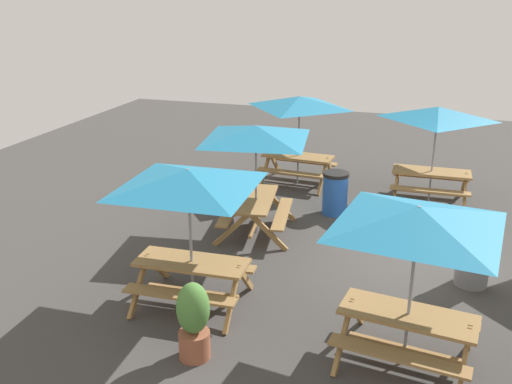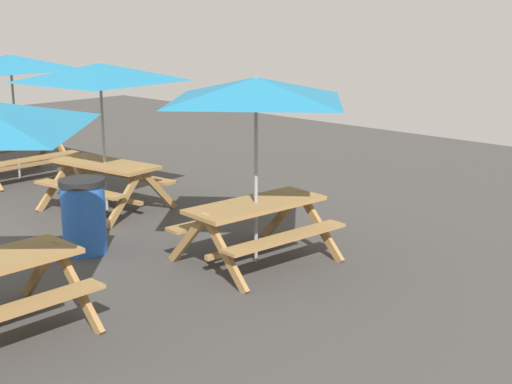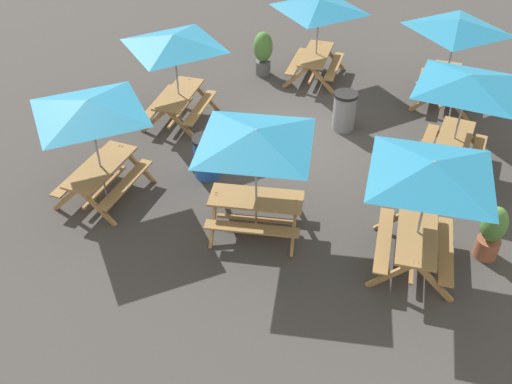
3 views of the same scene
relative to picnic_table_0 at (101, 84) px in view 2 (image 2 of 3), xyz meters
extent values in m
cube|color=olive|center=(0.00, 0.00, -1.25)|extent=(0.94, 1.88, 0.05)
cube|color=olive|center=(0.54, 0.08, -1.54)|extent=(0.51, 1.82, 0.04)
cube|color=olive|center=(-0.54, -0.08, -1.54)|extent=(0.51, 1.82, 0.04)
cube|color=olive|center=(0.47, -0.72, -1.62)|extent=(0.80, 0.17, 0.81)
cube|color=olive|center=(-0.25, -0.82, -1.62)|extent=(0.80, 0.17, 0.81)
cube|color=olive|center=(0.25, 0.82, -1.62)|extent=(0.80, 0.17, 0.81)
cube|color=olive|center=(-0.47, 0.72, -1.62)|extent=(0.80, 0.17, 0.81)
cube|color=olive|center=(0.00, 0.00, -1.77)|extent=(0.29, 1.55, 0.06)
cylinder|color=gray|center=(0.00, 0.00, -0.84)|extent=(0.04, 0.04, 2.30)
pyramid|color=teal|center=(0.00, 0.00, 0.17)|extent=(2.80, 2.80, 0.28)
cube|color=olive|center=(0.10, 3.38, -1.25)|extent=(1.85, 0.86, 0.05)
cube|color=olive|center=(0.05, 2.83, -1.54)|extent=(1.82, 0.42, 0.04)
cube|color=olive|center=(0.15, 3.93, -1.54)|extent=(1.82, 0.42, 0.04)
cube|color=olive|center=(-0.71, 3.09, -1.62)|extent=(0.13, 0.80, 0.81)
cube|color=olive|center=(-0.65, 3.81, -1.62)|extent=(0.13, 0.80, 0.81)
cube|color=olive|center=(0.84, 2.95, -1.62)|extent=(0.13, 0.80, 0.81)
cube|color=olive|center=(0.91, 3.67, -1.62)|extent=(0.13, 0.80, 0.81)
cube|color=olive|center=(0.10, 3.38, -1.77)|extent=(1.56, 0.21, 0.06)
cylinder|color=gray|center=(0.10, 3.38, -0.84)|extent=(0.04, 0.04, 2.30)
pyramid|color=teal|center=(0.10, 3.38, 0.17)|extent=(2.17, 2.17, 0.28)
cube|color=olive|center=(-0.13, -3.05, -1.25)|extent=(1.82, 0.76, 0.05)
cube|color=olive|center=(-0.11, -3.60, -1.54)|extent=(1.81, 0.32, 0.04)
cube|color=olive|center=(-0.15, -2.50, -1.54)|extent=(1.81, 0.32, 0.04)
cube|color=olive|center=(-0.90, -3.44, -1.62)|extent=(0.09, 0.80, 0.81)
cube|color=olive|center=(-0.92, -2.71, -1.62)|extent=(0.09, 0.80, 0.81)
cube|color=olive|center=(-0.13, -3.05, -1.77)|extent=(1.56, 0.12, 0.06)
cylinder|color=gray|center=(-0.13, -3.05, -0.84)|extent=(0.04, 0.04, 2.30)
pyramid|color=teal|center=(-0.13, -3.05, 0.17)|extent=(2.83, 2.83, 0.28)
cube|color=olive|center=(3.43, 3.57, -1.54)|extent=(1.80, 0.27, 0.04)
cube|color=olive|center=(2.66, 2.65, -1.62)|extent=(0.06, 0.80, 0.81)
cube|color=olive|center=(2.65, 3.38, -1.62)|extent=(0.06, 0.80, 0.81)
cylinder|color=blue|center=(1.39, 1.54, -1.54)|extent=(0.56, 0.56, 0.90)
cylinder|color=black|center=(1.39, 1.54, -1.05)|extent=(0.59, 0.59, 0.08)
camera|label=1|loc=(3.26, -10.54, 2.88)|focal=40.00mm
camera|label=2|loc=(6.19, 9.27, 1.06)|focal=50.00mm
camera|label=3|loc=(-8.18, -2.41, 5.62)|focal=40.00mm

